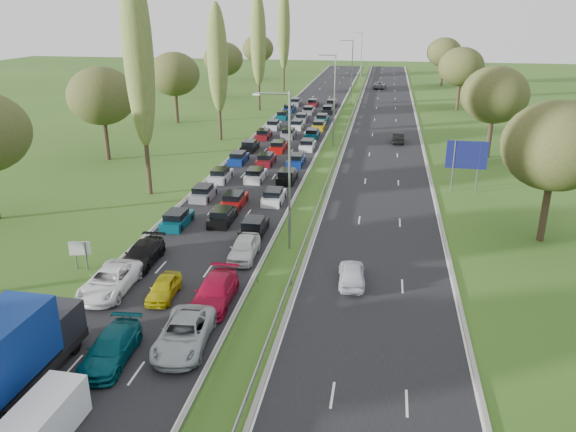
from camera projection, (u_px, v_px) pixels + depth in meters
The scene contains 23 objects.
ground at pixel (335, 142), 77.58m from camera, with size 260.00×260.00×0.00m, color #2C4D18.
near_carriageway at pixel (290, 137), 80.97m from camera, with size 10.50×215.00×0.04m, color black.
far_carriageway at pixel (384, 140), 78.81m from camera, with size 10.50×215.00×0.04m, color black.
central_reservation at pixel (336, 135), 79.70m from camera, with size 2.36×215.00×0.32m.
lamp_columns at pixel (334, 101), 73.65m from camera, with size 0.18×140.18×12.00m.
poplar_row at pixel (190, 55), 64.91m from camera, with size 2.80×127.80×22.44m.
woodland_left at pixel (87, 101), 63.11m from camera, with size 8.00×166.00×11.10m.
woodland_right at pixel (508, 106), 59.47m from camera, with size 8.00×153.00×11.10m.
traffic_queue_fill at pixel (284, 141), 76.49m from camera, with size 9.08×68.94×0.80m.
near_car_2 at pixel (110, 281), 36.43m from camera, with size 2.62×5.69×1.58m, color white.
near_car_3 at pixel (142, 254), 40.48m from camera, with size 2.11×5.18×1.50m, color black.
near_car_7 at pixel (111, 348), 29.29m from camera, with size 2.07×5.09×1.48m, color #054853.
near_car_8 at pixel (164, 288), 35.82m from camera, with size 1.55×3.85×1.31m, color #ADA30B.
near_car_10 at pixel (184, 334), 30.50m from camera, with size 2.60×5.65×1.57m, color #A7AEB1.
near_car_11 at pixel (215, 292), 34.99m from camera, with size 2.23×5.48×1.59m, color #A30A2B.
near_car_12 at pixel (244, 248), 41.45m from camera, with size 1.87×4.66×1.59m, color silver.
far_car_0 at pixel (352, 273), 37.57m from camera, with size 1.74×4.33×1.47m, color silver.
far_car_1 at pixel (398, 138), 77.14m from camera, with size 1.48×4.25×1.40m, color black.
far_car_2 at pixel (380, 85), 129.52m from camera, with size 2.66×5.77×1.60m, color gray.
blue_lorry at pixel (0, 360), 25.91m from camera, with size 2.76×9.94×4.20m.
white_van_rear at pixel (43, 421), 23.79m from camera, with size 1.88×4.79×1.93m.
info_sign at pixel (80, 251), 39.45m from camera, with size 1.47×0.49×2.10m.
direction_sign at pixel (467, 157), 55.58m from camera, with size 4.00×0.19×5.20m.
Camera 1 is at (11.20, 3.74, 17.43)m, focal length 35.00 mm.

